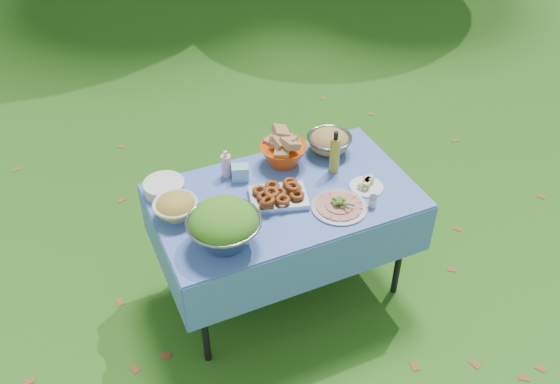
# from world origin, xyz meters

# --- Properties ---
(ground) EXTENTS (80.00, 80.00, 0.00)m
(ground) POSITION_xyz_m (0.00, 0.00, 0.00)
(ground) COLOR #163209
(ground) RESTS_ON ground
(picnic_table) EXTENTS (1.46, 0.86, 0.76)m
(picnic_table) POSITION_xyz_m (0.00, 0.00, 0.38)
(picnic_table) COLOR #84BDFF
(picnic_table) RESTS_ON ground
(salad_bowl) EXTENTS (0.49, 0.49, 0.25)m
(salad_bowl) POSITION_xyz_m (-0.44, -0.23, 0.89)
(salad_bowl) COLOR gray
(salad_bowl) RESTS_ON picnic_table
(pasta_bowl_white) EXTENTS (0.29, 0.29, 0.13)m
(pasta_bowl_white) POSITION_xyz_m (-0.60, 0.07, 0.83)
(pasta_bowl_white) COLOR silver
(pasta_bowl_white) RESTS_ON picnic_table
(plate_stack) EXTENTS (0.28, 0.28, 0.07)m
(plate_stack) POSITION_xyz_m (-0.60, 0.30, 0.79)
(plate_stack) COLOR silver
(plate_stack) RESTS_ON picnic_table
(wipes_box) EXTENTS (0.12, 0.10, 0.09)m
(wipes_box) POSITION_xyz_m (-0.17, 0.24, 0.81)
(wipes_box) COLOR #87CDD7
(wipes_box) RESTS_ON picnic_table
(sanitizer_bottle) EXTENTS (0.07, 0.07, 0.17)m
(sanitizer_bottle) POSITION_xyz_m (-0.23, 0.30, 0.84)
(sanitizer_bottle) COLOR #FFA3C3
(sanitizer_bottle) RESTS_ON picnic_table
(bread_bowl) EXTENTS (0.32, 0.32, 0.19)m
(bread_bowl) POSITION_xyz_m (0.12, 0.28, 0.85)
(bread_bowl) COLOR #D63F09
(bread_bowl) RESTS_ON picnic_table
(pasta_bowl_steel) EXTENTS (0.29, 0.29, 0.14)m
(pasta_bowl_steel) POSITION_xyz_m (0.43, 0.28, 0.83)
(pasta_bowl_steel) COLOR gray
(pasta_bowl_steel) RESTS_ON picnic_table
(fried_tray) EXTENTS (0.36, 0.30, 0.07)m
(fried_tray) POSITION_xyz_m (-0.05, -0.03, 0.80)
(fried_tray) COLOR silver
(fried_tray) RESTS_ON picnic_table
(charcuterie_platter) EXTENTS (0.40, 0.40, 0.07)m
(charcuterie_platter) POSITION_xyz_m (0.23, -0.22, 0.80)
(charcuterie_platter) COLOR #A5A7AC
(charcuterie_platter) RESTS_ON picnic_table
(oil_bottle) EXTENTS (0.06, 0.06, 0.27)m
(oil_bottle) POSITION_xyz_m (0.36, 0.09, 0.90)
(oil_bottle) COLOR #AA9B28
(oil_bottle) RESTS_ON picnic_table
(cheese_plate) EXTENTS (0.22, 0.22, 0.05)m
(cheese_plate) POSITION_xyz_m (0.45, -0.13, 0.79)
(cheese_plate) COLOR silver
(cheese_plate) RESTS_ON picnic_table
(shaker) EXTENTS (0.05, 0.05, 0.07)m
(shaker) POSITION_xyz_m (0.40, -0.29, 0.80)
(shaker) COLOR silver
(shaker) RESTS_ON picnic_table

